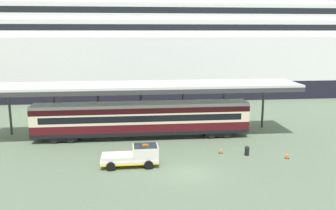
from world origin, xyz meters
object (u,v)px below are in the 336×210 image
(traffic_cone_near, at_px, (221,150))
(quay_bollard, at_px, (247,150))
(train_carriage, at_px, (142,118))
(cruise_ship, at_px, (69,28))
(traffic_cone_mid, at_px, (287,155))
(service_truck, at_px, (135,155))

(traffic_cone_near, distance_m, quay_bollard, 2.59)
(train_carriage, bearing_deg, cruise_ship, 110.78)
(traffic_cone_near, xyz_separation_m, quay_bollard, (2.41, -0.93, 0.20))
(cruise_ship, bearing_deg, traffic_cone_mid, -57.90)
(traffic_cone_mid, bearing_deg, traffic_cone_near, 159.80)
(train_carriage, bearing_deg, traffic_cone_near, -38.42)
(cruise_ship, xyz_separation_m, traffic_cone_near, (20.65, -40.26, -12.39))
(train_carriage, height_order, quay_bollard, train_carriage)
(service_truck, height_order, traffic_cone_mid, service_truck)
(train_carriage, distance_m, traffic_cone_mid, 16.11)
(cruise_ship, xyz_separation_m, service_truck, (12.03, -42.82, -11.73))
(cruise_ship, xyz_separation_m, traffic_cone_mid, (26.63, -42.46, -12.35))
(service_truck, bearing_deg, traffic_cone_near, 16.56)
(train_carriage, height_order, traffic_cone_near, train_carriage)
(cruise_ship, bearing_deg, service_truck, -74.31)
(service_truck, relative_size, quay_bollard, 5.44)
(cruise_ship, height_order, traffic_cone_mid, cruise_ship)
(train_carriage, xyz_separation_m, traffic_cone_mid, (13.67, -8.30, -1.95))
(traffic_cone_near, height_order, traffic_cone_mid, traffic_cone_mid)
(quay_bollard, bearing_deg, train_carriage, 145.14)
(traffic_cone_mid, distance_m, quay_bollard, 3.79)
(cruise_ship, distance_m, service_truck, 46.00)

